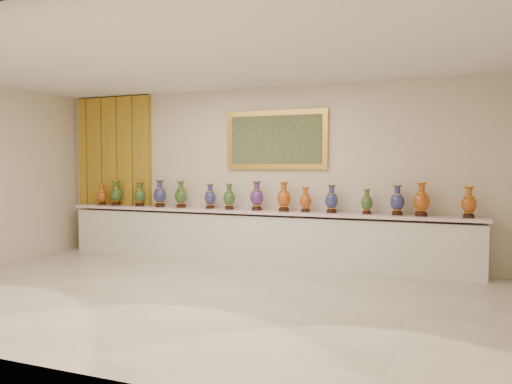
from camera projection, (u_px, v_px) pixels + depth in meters
ground at (192, 294)px, 6.42m from camera, size 8.00×8.00×0.00m
room at (138, 169)px, 9.52m from camera, size 8.00×8.00×8.00m
counter at (256, 237)px, 8.51m from camera, size 7.28×0.48×0.90m
vase_0 at (102, 196)px, 9.58m from camera, size 0.21×0.21×0.40m
vase_1 at (116, 194)px, 9.52m from camera, size 0.25×0.25×0.48m
vase_2 at (140, 195)px, 9.34m from camera, size 0.28×0.28×0.45m
vase_3 at (160, 195)px, 9.13m from camera, size 0.28×0.28×0.50m
vase_4 at (181, 196)px, 8.99m from camera, size 0.30×0.30×0.48m
vase_5 at (210, 197)px, 8.79m from camera, size 0.22×0.22×0.44m
vase_6 at (229, 198)px, 8.61m from camera, size 0.22×0.22×0.45m
vase_7 at (257, 197)px, 8.44m from camera, size 0.25×0.25×0.50m
vase_8 at (284, 198)px, 8.25m from camera, size 0.30×0.30×0.49m
vase_9 at (306, 201)px, 8.14m from camera, size 0.20×0.20×0.41m
vase_10 at (332, 200)px, 7.99m from camera, size 0.25×0.25×0.45m
vase_11 at (367, 203)px, 7.80m from camera, size 0.21×0.21×0.40m
vase_12 at (397, 201)px, 7.63m from camera, size 0.26×0.26×0.47m
vase_13 at (421, 201)px, 7.47m from camera, size 0.28×0.28×0.51m
vase_14 at (469, 204)px, 7.21m from camera, size 0.25×0.25×0.46m
label_card at (213, 209)px, 8.62m from camera, size 0.10×0.06×0.00m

